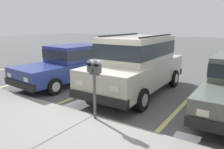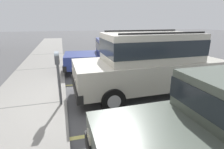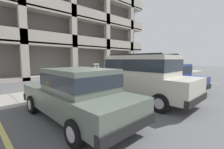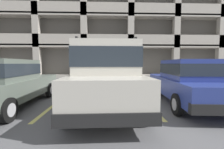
% 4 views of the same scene
% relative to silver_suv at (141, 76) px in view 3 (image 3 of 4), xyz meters
% --- Properties ---
extents(ground_plane, '(80.00, 80.00, 0.10)m').
position_rel_silver_suv_xyz_m(ground_plane, '(-0.16, 2.45, -1.14)').
color(ground_plane, '#565659').
extents(sidewalk, '(40.00, 2.20, 0.12)m').
position_rel_silver_suv_xyz_m(sidewalk, '(-0.16, 3.75, -1.03)').
color(sidewalk, gray).
rests_on(sidewalk, ground_plane).
extents(parking_stall_lines, '(13.00, 4.80, 0.01)m').
position_rel_silver_suv_xyz_m(parking_stall_lines, '(1.45, 1.05, -1.08)').
color(parking_stall_lines, '#DBD16B').
rests_on(parking_stall_lines, ground_plane).
extents(silver_suv, '(2.07, 4.80, 2.03)m').
position_rel_silver_suv_xyz_m(silver_suv, '(0.00, 0.00, 0.00)').
color(silver_suv, beige).
rests_on(silver_suv, ground_plane).
extents(red_sedan, '(1.88, 4.50, 1.54)m').
position_rel_silver_suv_xyz_m(red_sedan, '(-3.19, 0.03, -0.27)').
color(red_sedan, '#5B665B').
rests_on(red_sedan, ground_plane).
extents(dark_hatchback, '(2.12, 4.61, 1.54)m').
position_rel_silver_suv_xyz_m(dark_hatchback, '(2.89, 0.29, -0.27)').
color(dark_hatchback, navy).
rests_on(dark_hatchback, ground_plane).
extents(parking_meter_near, '(0.35, 0.12, 1.45)m').
position_rel_silver_suv_xyz_m(parking_meter_near, '(-0.31, 2.80, 0.11)').
color(parking_meter_near, '#595B60').
rests_on(parking_meter_near, sidewalk).
extents(parking_garage, '(32.00, 10.00, 16.25)m').
position_rel_silver_suv_xyz_m(parking_garage, '(-2.13, 15.26, 6.45)').
color(parking_garage, '#5C5851').
rests_on(parking_garage, ground_plane).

